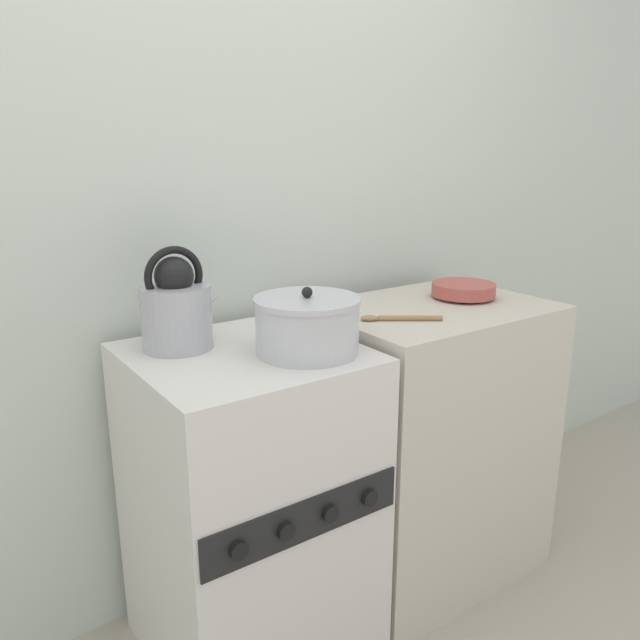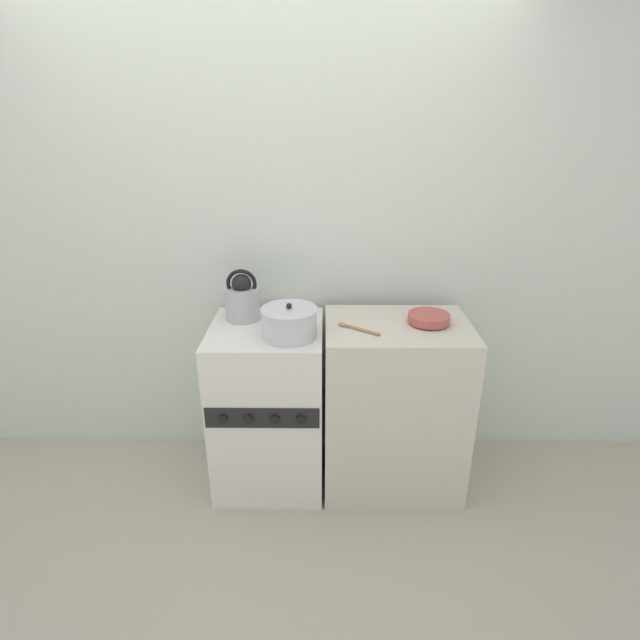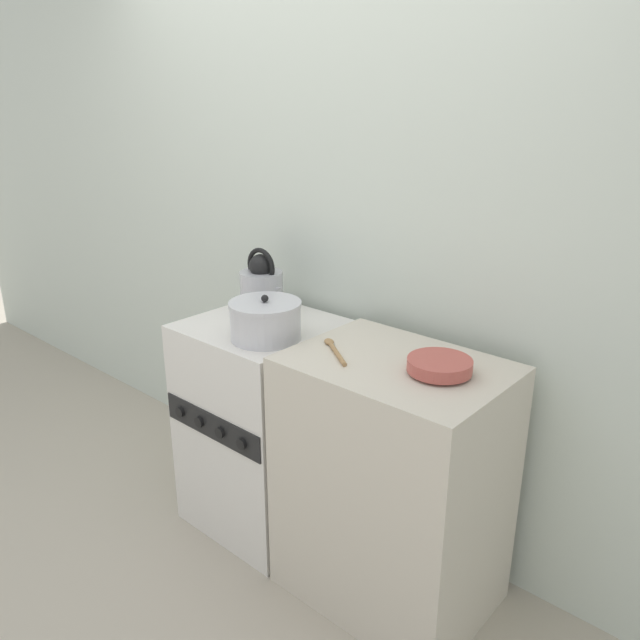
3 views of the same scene
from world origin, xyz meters
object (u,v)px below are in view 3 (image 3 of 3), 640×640
kettle (262,286)px  enamel_bowl (440,365)px  stove (265,424)px  cooking_pot (265,320)px

kettle → enamel_bowl: kettle is taller
stove → enamel_bowl: bearing=0.1°
cooking_pot → enamel_bowl: cooking_pot is taller
kettle → cooking_pot: size_ratio=0.99×
stove → cooking_pot: cooking_pot is taller
kettle → cooking_pot: 0.35m
stove → kettle: kettle is taller
kettle → cooking_pot: kettle is taller
stove → kettle: (-0.13, 0.13, 0.57)m
cooking_pot → enamel_bowl: bearing=8.5°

